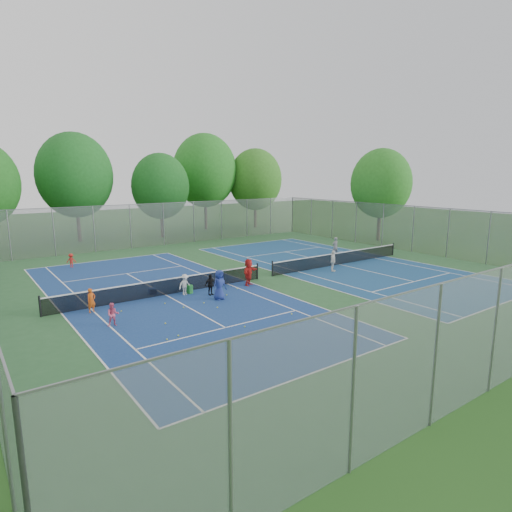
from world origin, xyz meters
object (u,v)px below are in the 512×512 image
Objects in this scene: net_left at (165,287)px; ball_crate at (153,291)px; instructor at (335,247)px; ball_hopper at (190,289)px; net_right at (340,259)px.

ball_crate is (-0.49, 0.67, -0.29)m from net_left.
instructor reaches higher than net_left.
net_right is at bearing 2.35° from ball_hopper.
instructor is at bearing 9.22° from net_left.
ball_crate is 0.25× the size of instructor.
net_right is 3.49m from instructor.
net_left is 33.18× the size of ball_crate.
ball_hopper is at bearing 15.27° from instructor.
instructor reaches higher than ball_crate.
instructor is (16.26, 2.64, 0.33)m from net_left.
ball_crate is 2.11m from ball_hopper.
instructor is at bearing 6.69° from ball_crate.
net_right is at bearing 0.00° from net_left.
net_left and net_right have the same top height.
instructor is (15.01, 3.16, 0.53)m from ball_hopper.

